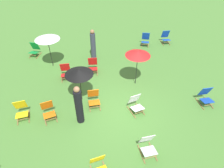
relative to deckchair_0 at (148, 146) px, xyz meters
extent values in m
plane|color=#477A33|center=(-0.77, 2.19, -0.37)|extent=(40.00, 40.00, 0.00)
cube|color=olive|center=(-0.21, -0.07, -0.35)|extent=(0.11, 0.76, 0.04)
cube|color=olive|center=(0.22, -0.03, -0.35)|extent=(0.11, 0.76, 0.04)
cube|color=white|center=(0.01, -0.15, -0.10)|extent=(0.52, 0.48, 0.13)
cube|color=white|center=(-0.01, 0.15, 0.18)|extent=(0.50, 0.29, 0.57)
cylinder|color=olive|center=(0.03, -0.35, -0.17)|extent=(0.44, 0.07, 0.03)
cube|color=olive|center=(-4.88, 2.26, -0.35)|extent=(0.17, 0.75, 0.04)
cube|color=olive|center=(-4.45, 2.34, -0.35)|extent=(0.17, 0.75, 0.04)
cube|color=yellow|center=(-4.65, 2.20, -0.10)|extent=(0.55, 0.51, 0.13)
cube|color=yellow|center=(-4.70, 2.49, 0.18)|extent=(0.52, 0.33, 0.57)
cylinder|color=olive|center=(-4.61, 2.00, -0.17)|extent=(0.44, 0.10, 0.03)
cube|color=olive|center=(1.84, 7.86, -0.35)|extent=(0.26, 0.74, 0.04)
cube|color=olive|center=(2.26, 7.73, -0.35)|extent=(0.26, 0.74, 0.04)
cube|color=#1947B7|center=(2.02, 7.70, -0.10)|extent=(0.58, 0.55, 0.13)
cube|color=#1947B7|center=(2.11, 7.99, 0.18)|extent=(0.53, 0.38, 0.57)
cylinder|color=olive|center=(1.96, 7.51, -0.17)|extent=(0.43, 0.15, 0.03)
cube|color=olive|center=(-0.13, 1.95, -0.35)|extent=(0.26, 0.74, 0.04)
cube|color=olive|center=(0.29, 2.08, -0.35)|extent=(0.26, 0.74, 0.04)
cube|color=white|center=(0.11, 1.92, -0.10)|extent=(0.59, 0.55, 0.13)
cube|color=white|center=(0.02, 2.21, 0.18)|extent=(0.53, 0.38, 0.57)
cylinder|color=olive|center=(0.16, 1.73, -0.17)|extent=(0.43, 0.16, 0.03)
cube|color=olive|center=(3.27, 7.94, -0.35)|extent=(0.06, 0.76, 0.04)
cube|color=olive|center=(3.71, 7.92, -0.35)|extent=(0.06, 0.76, 0.04)
cube|color=#1947B7|center=(3.49, 7.83, -0.10)|extent=(0.49, 0.45, 0.13)
cube|color=#1947B7|center=(3.50, 8.13, 0.18)|extent=(0.49, 0.26, 0.57)
cylinder|color=olive|center=(3.48, 7.63, -0.17)|extent=(0.44, 0.04, 0.03)
cube|color=olive|center=(-3.77, 2.07, -0.35)|extent=(0.25, 0.74, 0.04)
cube|color=olive|center=(-3.35, 2.19, -0.35)|extent=(0.25, 0.74, 0.04)
cube|color=orange|center=(-3.53, 2.03, -0.10)|extent=(0.58, 0.55, 0.13)
cube|color=orange|center=(-3.62, 2.32, 0.18)|extent=(0.53, 0.37, 0.57)
cylinder|color=olive|center=(-3.48, 1.84, -0.17)|extent=(0.43, 0.15, 0.03)
cube|color=olive|center=(-5.15, 7.49, -0.35)|extent=(0.27, 0.73, 0.04)
cube|color=olive|center=(-4.73, 7.36, -0.35)|extent=(0.27, 0.73, 0.04)
cube|color=#148C38|center=(-4.97, 7.33, -0.10)|extent=(0.59, 0.56, 0.13)
cube|color=#148C38|center=(-4.88, 7.62, 0.18)|extent=(0.53, 0.38, 0.57)
cylinder|color=olive|center=(-5.03, 7.14, -0.17)|extent=(0.43, 0.16, 0.03)
cube|color=yellow|center=(-1.77, -0.39, 0.18)|extent=(0.52, 0.34, 0.57)
cube|color=olive|center=(-3.20, 4.82, -0.35)|extent=(0.06, 0.76, 0.04)
cube|color=olive|center=(-2.76, 4.83, -0.35)|extent=(0.06, 0.76, 0.04)
cube|color=red|center=(-2.98, 4.73, -0.10)|extent=(0.49, 0.45, 0.13)
cube|color=red|center=(-2.99, 5.03, 0.18)|extent=(0.49, 0.26, 0.57)
cylinder|color=olive|center=(-2.97, 4.53, -0.17)|extent=(0.44, 0.04, 0.03)
cube|color=olive|center=(-1.77, 5.21, -0.35)|extent=(0.09, 0.76, 0.04)
cube|color=olive|center=(-1.33, 5.18, -0.35)|extent=(0.09, 0.76, 0.04)
cube|color=red|center=(-1.56, 5.10, -0.10)|extent=(0.51, 0.46, 0.13)
cube|color=red|center=(-1.54, 5.40, 0.18)|extent=(0.50, 0.28, 0.57)
cylinder|color=olive|center=(-1.57, 4.90, -0.17)|extent=(0.44, 0.06, 0.03)
cube|color=olive|center=(3.02, 2.03, -0.35)|extent=(0.06, 0.76, 0.04)
cube|color=olive|center=(3.46, 2.04, -0.35)|extent=(0.06, 0.76, 0.04)
cube|color=#1947B7|center=(3.24, 1.94, -0.10)|extent=(0.50, 0.45, 0.13)
cube|color=#1947B7|center=(3.23, 2.24, 0.18)|extent=(0.49, 0.26, 0.57)
cylinder|color=olive|center=(3.25, 1.74, -0.17)|extent=(0.44, 0.04, 0.03)
cube|color=olive|center=(-1.90, 2.59, -0.35)|extent=(0.07, 0.76, 0.04)
cube|color=olive|center=(-1.46, 2.61, -0.35)|extent=(0.07, 0.76, 0.04)
cube|color=orange|center=(-1.67, 2.50, -0.10)|extent=(0.50, 0.45, 0.13)
cube|color=orange|center=(-1.69, 2.80, 0.18)|extent=(0.49, 0.27, 0.57)
cylinder|color=olive|center=(-1.66, 2.30, -0.17)|extent=(0.44, 0.05, 0.03)
cylinder|color=black|center=(-2.21, 3.10, 0.45)|extent=(0.03, 0.03, 1.63)
cone|color=black|center=(-2.21, 3.10, 1.16)|extent=(1.22, 1.22, 0.25)
cylinder|color=black|center=(0.50, 3.90, 0.55)|extent=(0.03, 0.03, 1.84)
cone|color=red|center=(0.50, 3.90, 1.38)|extent=(1.17, 1.17, 0.24)
cylinder|color=black|center=(-3.77, 6.12, 0.57)|extent=(0.03, 0.03, 1.88)
cone|color=white|center=(-3.77, 6.12, 1.41)|extent=(1.29, 1.29, 0.26)
cylinder|color=#333847|center=(-1.41, 6.62, 0.42)|extent=(0.38, 0.38, 1.58)
sphere|color=#936647|center=(-1.41, 6.62, 1.32)|extent=(0.24, 0.24, 0.24)
cylinder|color=black|center=(-2.29, 1.79, 0.42)|extent=(0.43, 0.43, 1.58)
sphere|color=#936647|center=(-2.29, 1.79, 1.31)|extent=(0.23, 0.23, 0.23)
camera|label=1|loc=(-1.80, -3.96, 6.06)|focal=32.72mm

